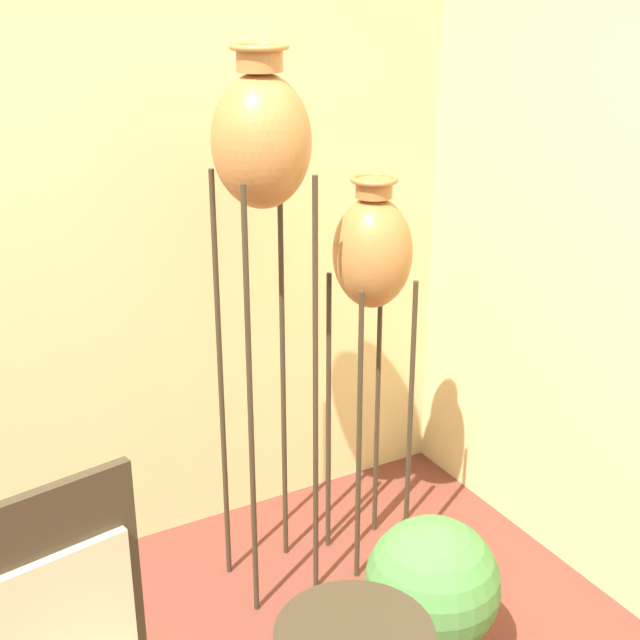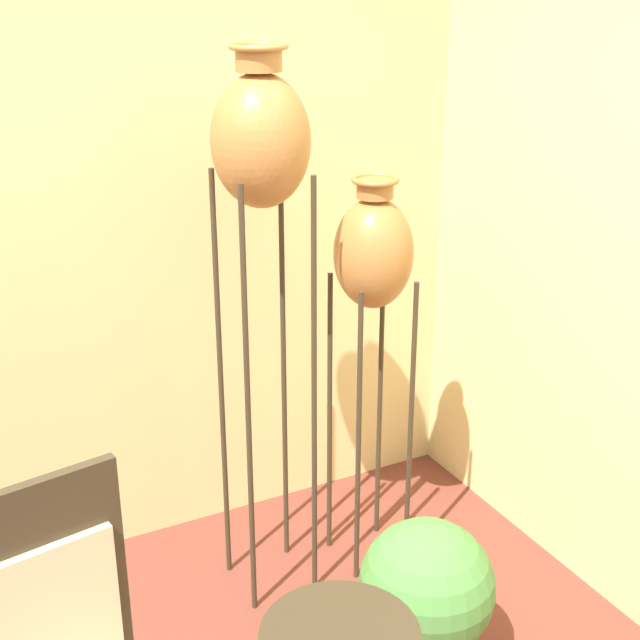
% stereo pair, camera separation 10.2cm
% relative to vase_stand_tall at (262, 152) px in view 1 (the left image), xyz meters
% --- Properties ---
extents(wall_back, '(7.36, 0.06, 2.70)m').
position_rel_vase_stand_tall_xyz_m(wall_back, '(-0.59, 0.55, -0.35)').
color(wall_back, beige).
rests_on(wall_back, ground_plane).
extents(vase_stand_tall, '(0.33, 0.33, 2.04)m').
position_rel_vase_stand_tall_xyz_m(vase_stand_tall, '(0.00, 0.00, 0.00)').
color(vase_stand_tall, '#382D1E').
rests_on(vase_stand_tall, ground_plane).
extents(vase_stand_medium, '(0.29, 0.29, 1.58)m').
position_rel_vase_stand_tall_xyz_m(vase_stand_medium, '(0.42, -0.03, -0.43)').
color(vase_stand_medium, '#382D1E').
rests_on(vase_stand_medium, ground_plane).
extents(potted_plant, '(0.45, 0.45, 0.59)m').
position_rel_vase_stand_tall_xyz_m(potted_plant, '(0.25, -0.70, -1.38)').
color(potted_plant, brown).
rests_on(potted_plant, ground_plane).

